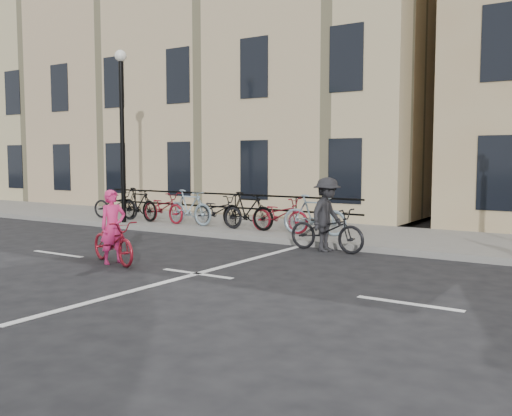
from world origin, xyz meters
The scene contains 8 objects.
ground centered at (0.00, 0.00, 0.00)m, with size 120.00×120.00×0.00m, color black.
sidewalk centered at (-4.00, 6.00, 0.07)m, with size 46.00×4.00×0.15m, color slate.
building_west centered at (-9.00, 13.00, 5.15)m, with size 20.00×10.00×10.00m, color tan.
building_far centered at (-26.00, 13.00, 4.65)m, with size 12.00×10.00×9.00m, color tan.
lamp_post centered at (-6.50, 4.40, 3.49)m, with size 0.36×0.36×5.28m.
parked_bikes centered at (-3.87, 5.04, 0.65)m, with size 9.35×1.23×1.05m.
cyclist_pink centered at (-2.10, -0.11, 0.52)m, with size 1.79×1.06×1.50m.
cyclist_dark centered at (0.87, 3.65, 0.67)m, with size 1.96×1.15×1.71m.
Camera 1 is at (6.62, -8.13, 2.14)m, focal length 40.00 mm.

